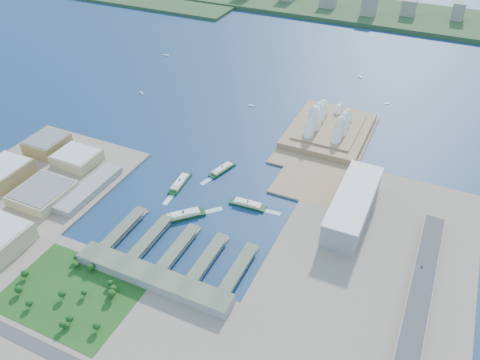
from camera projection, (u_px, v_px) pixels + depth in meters
The scene contains 24 objects.
ground at pixel (199, 212), 652.30m from camera, with size 3000.00×3000.00×0.00m, color #102B4E.
west_land at pixel (8, 206), 659.90m from camera, with size 220.00×390.00×3.00m, color gray.
south_land at pixel (103, 327), 499.12m from camera, with size 720.00×180.00×3.00m, color gray.
east_land at pixel (361, 295), 533.89m from camera, with size 240.00×500.00×3.00m, color gray.
peninsula at pixel (327, 139), 803.54m from camera, with size 135.00×220.00×3.00m, color #947451.
far_shore at pixel (362, 11), 1359.34m from camera, with size 2200.00×260.00×12.00m, color #2D4926.
opera_house at pixel (331, 118), 800.60m from camera, with size 134.00×180.00×58.00m, color white, non-canonical shape.
toaster_building at pixel (353, 205), 632.00m from camera, with size 45.00×155.00×35.00m, color gray.
expressway at pixel (415, 316), 501.87m from camera, with size 26.00×340.00×11.85m, color gray, non-canonical shape.
west_buildings at pixel (23, 184), 676.29m from camera, with size 200.00×280.00×27.00m, color #977D4B, non-canonical shape.
ferry_wharves at pixel (179, 247), 590.39m from camera, with size 184.00×90.00×9.30m, color #505A44, non-canonical shape.
terminal_building at pixel (153, 278), 543.93m from camera, with size 200.00×28.00×12.00m, color gray.
park at pixel (70, 289), 528.24m from camera, with size 150.00×110.00×16.00m, color #194714, non-canonical shape.
far_skyline at pixel (363, 1), 1324.75m from camera, with size 1900.00×140.00×55.00m, color gray, non-canonical shape.
ferry_a at pixel (180, 182), 699.56m from camera, with size 14.02×55.06×10.41m, color #0D3717, non-canonical shape.
ferry_b at pixel (222, 168), 727.91m from camera, with size 12.81×50.34×9.52m, color #0D3717, non-canonical shape.
ferry_c at pixel (183, 214), 639.59m from camera, with size 15.33×60.21×11.39m, color #0D3717, non-canonical shape.
ferry_d at pixel (248, 203), 659.41m from camera, with size 13.34×52.39×9.91m, color #0D3717, non-canonical shape.
boat_a at pixel (142, 93), 945.89m from camera, with size 3.36×13.44×2.59m, color white, non-canonical shape.
boat_b at pixel (251, 105), 901.57m from camera, with size 3.60×10.30×2.78m, color white, non-canonical shape.
boat_c at pixel (387, 104), 908.18m from camera, with size 3.05×10.46×2.35m, color white, non-canonical shape.
boat_d at pixel (166, 55), 1104.31m from camera, with size 3.16×14.46×2.44m, color white, non-canonical shape.
boat_e at pixel (360, 77), 1006.18m from camera, with size 3.70×11.63×2.86m, color white, non-canonical shape.
car_c at pixel (422, 267), 549.54m from camera, with size 1.80×4.44×1.29m, color slate.
Camera 1 is at (261.98, -424.47, 426.61)m, focal length 35.00 mm.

